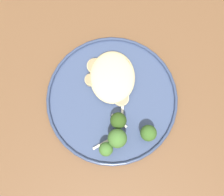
{
  "coord_description": "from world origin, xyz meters",
  "views": [
    {
      "loc": [
        -0.15,
        -0.01,
        1.35
      ],
      "look_at": [
        -0.02,
        -0.01,
        0.76
      ],
      "focal_mm": 44.83,
      "sensor_mm": 36.0,
      "label": 1
    }
  ],
  "objects_px": {
    "seared_scallop_on_noodles": "(95,66)",
    "broccoli_floret_small_sprig": "(106,149)",
    "seared_scallop_right_edge": "(91,80)",
    "broccoli_floret_left_leaning": "(148,133)",
    "broccoli_floret_front_edge": "(117,138)",
    "seared_scallop_tilted_round": "(120,82)",
    "dinner_plate": "(112,99)",
    "seared_scallop_center_golden": "(109,72)",
    "seared_scallop_rear_pale": "(121,98)",
    "seared_scallop_tiny_bay": "(123,66)",
    "broccoli_floret_center_pile": "(118,121)"
  },
  "relations": [
    {
      "from": "seared_scallop_rear_pale",
      "to": "broccoli_floret_small_sprig",
      "type": "distance_m",
      "value": 0.12
    },
    {
      "from": "seared_scallop_right_edge",
      "to": "seared_scallop_on_noodles",
      "type": "bearing_deg",
      "value": -15.37
    },
    {
      "from": "seared_scallop_center_golden",
      "to": "broccoli_floret_left_leaning",
      "type": "bearing_deg",
      "value": -149.99
    },
    {
      "from": "seared_scallop_center_golden",
      "to": "seared_scallop_rear_pale",
      "type": "bearing_deg",
      "value": -156.79
    },
    {
      "from": "broccoli_floret_small_sprig",
      "to": "seared_scallop_on_noodles",
      "type": "bearing_deg",
      "value": 7.0
    },
    {
      "from": "seared_scallop_center_golden",
      "to": "broccoli_floret_center_pile",
      "type": "relative_size",
      "value": 0.58
    },
    {
      "from": "seared_scallop_tilted_round",
      "to": "broccoli_floret_left_leaning",
      "type": "distance_m",
      "value": 0.13
    },
    {
      "from": "seared_scallop_right_edge",
      "to": "seared_scallop_on_noodles",
      "type": "xyz_separation_m",
      "value": [
        0.03,
        -0.01,
        -0.0
      ]
    },
    {
      "from": "broccoli_floret_center_pile",
      "to": "seared_scallop_on_noodles",
      "type": "bearing_deg",
      "value": 21.59
    },
    {
      "from": "seared_scallop_tilted_round",
      "to": "broccoli_floret_front_edge",
      "type": "relative_size",
      "value": 0.43
    },
    {
      "from": "seared_scallop_right_edge",
      "to": "broccoli_floret_front_edge",
      "type": "distance_m",
      "value": 0.14
    },
    {
      "from": "seared_scallop_right_edge",
      "to": "seared_scallop_tiny_bay",
      "type": "height_order",
      "value": "seared_scallop_tiny_bay"
    },
    {
      "from": "seared_scallop_tiny_bay",
      "to": "broccoli_floret_small_sprig",
      "type": "height_order",
      "value": "broccoli_floret_small_sprig"
    },
    {
      "from": "seared_scallop_tilted_round",
      "to": "broccoli_floret_small_sprig",
      "type": "distance_m",
      "value": 0.15
    },
    {
      "from": "broccoli_floret_front_edge",
      "to": "broccoli_floret_left_leaning",
      "type": "xyz_separation_m",
      "value": [
        0.01,
        -0.06,
        -0.01
      ]
    },
    {
      "from": "dinner_plate",
      "to": "broccoli_floret_left_leaning",
      "type": "bearing_deg",
      "value": -137.05
    },
    {
      "from": "seared_scallop_right_edge",
      "to": "seared_scallop_rear_pale",
      "type": "relative_size",
      "value": 0.8
    },
    {
      "from": "dinner_plate",
      "to": "broccoli_floret_small_sprig",
      "type": "distance_m",
      "value": 0.12
    },
    {
      "from": "seared_scallop_on_noodles",
      "to": "seared_scallop_tilted_round",
      "type": "bearing_deg",
      "value": -123.62
    },
    {
      "from": "broccoli_floret_small_sprig",
      "to": "seared_scallop_tiny_bay",
      "type": "bearing_deg",
      "value": -12.6
    },
    {
      "from": "seared_scallop_tiny_bay",
      "to": "dinner_plate",
      "type": "bearing_deg",
      "value": 160.08
    },
    {
      "from": "seared_scallop_center_golden",
      "to": "broccoli_floret_front_edge",
      "type": "xyz_separation_m",
      "value": [
        -0.15,
        -0.02,
        0.03
      ]
    },
    {
      "from": "seared_scallop_tilted_round",
      "to": "broccoli_floret_small_sprig",
      "type": "height_order",
      "value": "broccoli_floret_small_sprig"
    },
    {
      "from": "broccoli_floret_left_leaning",
      "to": "broccoli_floret_small_sprig",
      "type": "bearing_deg",
      "value": 109.51
    },
    {
      "from": "broccoli_floret_center_pile",
      "to": "broccoli_floret_small_sprig",
      "type": "height_order",
      "value": "broccoli_floret_center_pile"
    },
    {
      "from": "seared_scallop_tilted_round",
      "to": "seared_scallop_tiny_bay",
      "type": "distance_m",
      "value": 0.04
    },
    {
      "from": "seared_scallop_right_edge",
      "to": "broccoli_floret_center_pile",
      "type": "bearing_deg",
      "value": -148.02
    },
    {
      "from": "seared_scallop_right_edge",
      "to": "broccoli_floret_front_edge",
      "type": "relative_size",
      "value": 0.45
    },
    {
      "from": "broccoli_floret_center_pile",
      "to": "seared_scallop_tilted_round",
      "type": "bearing_deg",
      "value": -3.88
    },
    {
      "from": "dinner_plate",
      "to": "seared_scallop_center_golden",
      "type": "relative_size",
      "value": 10.07
    },
    {
      "from": "seared_scallop_tilted_round",
      "to": "broccoli_floret_small_sprig",
      "type": "xyz_separation_m",
      "value": [
        -0.15,
        0.03,
        0.02
      ]
    },
    {
      "from": "seared_scallop_rear_pale",
      "to": "broccoli_floret_small_sprig",
      "type": "relative_size",
      "value": 0.72
    },
    {
      "from": "dinner_plate",
      "to": "seared_scallop_tilted_round",
      "type": "xyz_separation_m",
      "value": [
        0.04,
        -0.02,
        0.01
      ]
    },
    {
      "from": "dinner_plate",
      "to": "seared_scallop_tiny_bay",
      "type": "xyz_separation_m",
      "value": [
        0.07,
        -0.03,
        0.01
      ]
    },
    {
      "from": "seared_scallop_tiny_bay",
      "to": "broccoli_floret_center_pile",
      "type": "distance_m",
      "value": 0.13
    },
    {
      "from": "seared_scallop_tiny_bay",
      "to": "broccoli_floret_front_edge",
      "type": "distance_m",
      "value": 0.16
    },
    {
      "from": "seared_scallop_center_golden",
      "to": "seared_scallop_on_noodles",
      "type": "bearing_deg",
      "value": 65.15
    },
    {
      "from": "broccoli_floret_front_edge",
      "to": "broccoli_floret_left_leaning",
      "type": "bearing_deg",
      "value": -80.87
    },
    {
      "from": "dinner_plate",
      "to": "seared_scallop_center_golden",
      "type": "bearing_deg",
      "value": 5.66
    },
    {
      "from": "seared_scallop_rear_pale",
      "to": "broccoli_floret_front_edge",
      "type": "bearing_deg",
      "value": 173.15
    },
    {
      "from": "broccoli_floret_center_pile",
      "to": "broccoli_floret_left_leaning",
      "type": "xyz_separation_m",
      "value": [
        -0.03,
        -0.06,
        -0.0
      ]
    },
    {
      "from": "broccoli_floret_front_edge",
      "to": "seared_scallop_tilted_round",
      "type": "bearing_deg",
      "value": -4.14
    },
    {
      "from": "seared_scallop_tiny_bay",
      "to": "broccoli_floret_center_pile",
      "type": "height_order",
      "value": "broccoli_floret_center_pile"
    },
    {
      "from": "seared_scallop_on_noodles",
      "to": "broccoli_floret_left_leaning",
      "type": "bearing_deg",
      "value": -143.91
    },
    {
      "from": "seared_scallop_on_noodles",
      "to": "broccoli_floret_left_leaning",
      "type": "height_order",
      "value": "broccoli_floret_left_leaning"
    },
    {
      "from": "dinner_plate",
      "to": "seared_scallop_tilted_round",
      "type": "bearing_deg",
      "value": -27.11
    },
    {
      "from": "seared_scallop_tilted_round",
      "to": "seared_scallop_on_noodles",
      "type": "bearing_deg",
      "value": 56.38
    },
    {
      "from": "seared_scallop_on_noodles",
      "to": "broccoli_floret_small_sprig",
      "type": "relative_size",
      "value": 0.74
    },
    {
      "from": "dinner_plate",
      "to": "broccoli_floret_front_edge",
      "type": "xyz_separation_m",
      "value": [
        -0.09,
        -0.01,
        0.04
      ]
    },
    {
      "from": "broccoli_floret_small_sprig",
      "to": "broccoli_floret_left_leaning",
      "type": "xyz_separation_m",
      "value": [
        0.03,
        -0.09,
        0.0
      ]
    }
  ]
}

